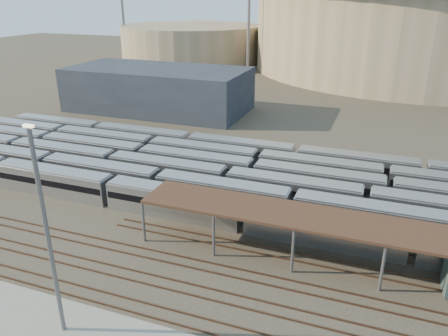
% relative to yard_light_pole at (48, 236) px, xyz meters
% --- Properties ---
extents(ground, '(420.00, 420.00, 0.00)m').
position_rel_yard_light_pole_xyz_m(ground, '(7.14, 13.72, -9.29)').
color(ground, '#383026').
rests_on(ground, ground).
extents(subway_trains, '(122.23, 23.90, 3.60)m').
position_rel_yard_light_pole_xyz_m(subway_trains, '(8.23, 32.22, -7.49)').
color(subway_trains, '#B2B2B7').
rests_on(subway_trains, ground).
extents(inspection_shed, '(60.30, 6.00, 5.30)m').
position_rel_yard_light_pole_xyz_m(inspection_shed, '(29.14, 17.72, -4.31)').
color(inspection_shed, slate).
rests_on(inspection_shed, ground).
extents(empty_tracks, '(170.00, 9.62, 0.18)m').
position_rel_yard_light_pole_xyz_m(empty_tracks, '(7.14, 8.72, -9.20)').
color(empty_tracks, '#4C3323').
rests_on(empty_tracks, ground).
extents(stadium, '(124.00, 124.00, 32.50)m').
position_rel_yard_light_pole_xyz_m(stadium, '(32.14, 153.72, 7.18)').
color(stadium, gray).
rests_on(stadium, ground).
extents(secondary_arena, '(56.00, 56.00, 14.00)m').
position_rel_yard_light_pole_xyz_m(secondary_arena, '(-52.86, 143.72, -2.29)').
color(secondary_arena, gray).
rests_on(secondary_arena, ground).
extents(service_building, '(42.00, 20.00, 10.00)m').
position_rel_yard_light_pole_xyz_m(service_building, '(-27.86, 68.72, -4.29)').
color(service_building, '#1E232D').
rests_on(service_building, ground).
extents(floodlight_0, '(4.00, 1.00, 38.40)m').
position_rel_yard_light_pole_xyz_m(floodlight_0, '(-22.86, 123.72, 11.36)').
color(floodlight_0, slate).
rests_on(floodlight_0, ground).
extents(floodlight_1, '(4.00, 1.00, 38.40)m').
position_rel_yard_light_pole_xyz_m(floodlight_1, '(-77.86, 133.72, 11.36)').
color(floodlight_1, slate).
rests_on(floodlight_1, ground).
extents(floodlight_3, '(4.00, 1.00, 38.40)m').
position_rel_yard_light_pole_xyz_m(floodlight_3, '(-2.86, 173.72, 11.36)').
color(floodlight_3, slate).
rests_on(floodlight_3, ground).
extents(yard_light_pole, '(0.80, 0.36, 18.01)m').
position_rel_yard_light_pole_xyz_m(yard_light_pole, '(0.00, 0.00, 0.00)').
color(yard_light_pole, slate).
rests_on(yard_light_pole, apron).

